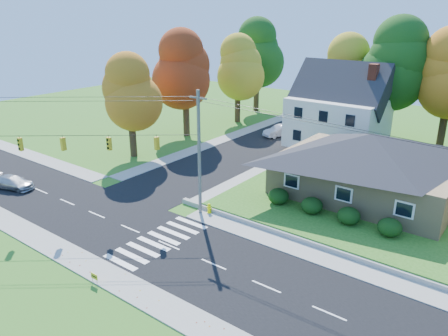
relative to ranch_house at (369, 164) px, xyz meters
The scene contains 20 objects.
ground 18.18m from the ranch_house, 116.57° to the right, with size 120.00×120.00×0.00m, color #3D7923.
road_main 18.18m from the ranch_house, 116.57° to the right, with size 90.00×8.00×0.02m, color black.
road_cross 19.15m from the ranch_house, 147.99° to the left, with size 8.00×44.00×0.02m, color black.
sidewalk_north 13.98m from the ranch_house, 126.03° to the right, with size 90.00×2.00×0.08m, color #9C9A90.
sidewalk_south 22.70m from the ranch_house, 110.85° to the right, with size 90.00×2.00×0.08m, color #9C9A90.
lawn 7.69m from the ranch_house, 45.00° to the left, with size 30.00×30.00×0.50m, color #3D7923.
ranch_house is the anchor object (origin of this frame).
colonial_house 14.46m from the ranch_house, 123.55° to the left, with size 10.40×8.40×9.60m.
hedge_row 6.57m from the ranch_house, 94.61° to the right, with size 10.70×1.70×1.27m.
traffic_infrastructure 16.87m from the ranch_house, 119.09° to the right, with size 38.10×10.66×10.00m.
tree_lot_0 21.20m from the ranch_house, 119.05° to the left, with size 6.72×6.72×12.51m.
tree_lot_1 18.58m from the ranch_house, 103.24° to the left, with size 7.84×7.84×14.60m.
tree_west_0 25.61m from the ranch_house, behind, with size 6.16×6.16×11.47m.
tree_west_1 27.18m from the ranch_house, 167.01° to the left, with size 7.28×7.28×13.56m.
tree_west_2 30.03m from the ranch_house, 147.38° to the left, with size 6.72×6.72×12.51m.
tree_west_3 36.60m from the ranch_house, 138.37° to the left, with size 7.84×7.84×14.60m.
silver_sedan 31.73m from the ranch_house, 147.10° to the right, with size 1.66×4.09×1.19m, color #A7A8AC.
white_car 20.76m from the ranch_house, 141.32° to the left, with size 1.51×4.34×1.43m, color #B3B2C0.
fire_hydrant 13.98m from the ranch_house, 130.91° to the right, with size 0.49×0.39×0.87m.
yard_sign 23.66m from the ranch_house, 110.79° to the right, with size 0.58×0.04×0.73m.
Camera 1 is at (19.26, -18.97, 15.49)m, focal length 35.00 mm.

